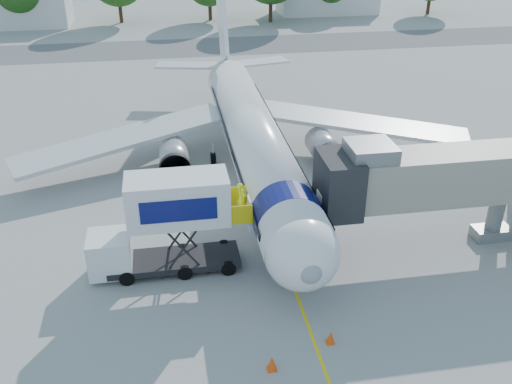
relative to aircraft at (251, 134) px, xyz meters
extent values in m
plane|color=#959593|center=(0.00, -4.12, -2.95)|extent=(160.00, 160.00, 0.00)
cube|color=yellow|center=(0.00, -4.12, -2.94)|extent=(0.15, 70.00, 0.01)
cube|color=#59595B|center=(0.00, 37.88, -2.94)|extent=(120.00, 10.00, 0.01)
cylinder|color=white|center=(0.00, -1.12, 0.05)|extent=(3.70, 28.00, 3.70)
sphere|color=white|center=(0.00, -15.12, 0.05)|extent=(3.70, 3.70, 3.70)
sphere|color=gray|center=(0.00, -16.67, 0.05)|extent=(1.10, 1.10, 1.10)
cone|color=white|center=(0.00, 15.88, 0.05)|extent=(3.70, 6.00, 3.70)
cube|color=white|center=(0.00, 16.88, 4.25)|extent=(0.35, 7.26, 8.29)
cube|color=silver|center=(9.00, 2.38, -0.65)|extent=(16.17, 9.32, 1.42)
cube|color=silver|center=(-9.00, 2.38, -0.65)|extent=(16.17, 9.32, 1.42)
cylinder|color=#999BA0|center=(5.50, 0.38, -1.65)|extent=(2.10, 3.60, 2.10)
cylinder|color=#999BA0|center=(-5.50, 0.38, -1.65)|extent=(2.10, 3.60, 2.10)
cube|color=black|center=(0.00, -15.42, 0.50)|extent=(2.60, 1.39, 0.81)
cylinder|color=#0C1158|center=(0.00, -12.12, 0.05)|extent=(3.73, 2.00, 3.73)
cylinder|color=silver|center=(0.00, -13.62, -2.20)|extent=(0.16, 0.16, 1.50)
cylinder|color=black|center=(0.00, -13.62, -2.63)|extent=(0.25, 0.64, 0.64)
cylinder|color=black|center=(2.60, 1.88, -2.50)|extent=(0.35, 0.90, 0.90)
cylinder|color=black|center=(-2.60, 1.88, -2.50)|extent=(0.35, 0.90, 0.90)
cube|color=#A19B8A|center=(9.00, -11.12, 1.45)|extent=(13.60, 2.60, 2.80)
cube|color=black|center=(2.90, -11.12, 1.45)|extent=(2.00, 3.20, 3.20)
cube|color=slate|center=(4.50, -11.12, 3.25)|extent=(2.40, 2.40, 0.80)
cylinder|color=slate|center=(12.50, -11.12, -1.45)|extent=(0.90, 0.90, 3.00)
cube|color=slate|center=(12.50, -11.12, -2.60)|extent=(2.20, 1.20, 0.70)
cylinder|color=black|center=(11.60, -11.12, -2.60)|extent=(0.30, 0.70, 0.70)
cylinder|color=black|center=(13.40, -11.12, -2.60)|extent=(0.30, 0.70, 0.70)
cube|color=black|center=(-6.00, -11.12, -2.40)|extent=(7.00, 2.30, 0.35)
cube|color=white|center=(-9.30, -11.12, -1.60)|extent=(2.20, 2.20, 2.10)
cube|color=black|center=(-9.30, -11.12, -1.15)|extent=(1.90, 2.10, 0.70)
cube|color=white|center=(-5.60, -11.12, 1.30)|extent=(5.20, 2.40, 2.50)
cube|color=#0C1158|center=(-5.60, -12.34, 1.30)|extent=(3.80, 0.04, 1.20)
cube|color=silver|center=(-2.45, -11.12, 0.10)|extent=(1.10, 2.20, 0.10)
cube|color=#DCC60B|center=(-2.45, -12.17, 0.65)|extent=(1.10, 0.06, 1.10)
cube|color=#DCC60B|center=(-2.45, -10.07, 0.65)|extent=(1.10, 0.06, 1.10)
cylinder|color=black|center=(-3.20, -12.17, -2.55)|extent=(0.80, 0.25, 0.80)
cylinder|color=black|center=(-3.20, -10.07, -2.55)|extent=(0.80, 0.25, 0.80)
cylinder|color=black|center=(-8.50, -12.17, -2.55)|extent=(0.80, 0.25, 0.80)
cylinder|color=black|center=(-8.50, -10.07, -2.55)|extent=(0.80, 0.25, 0.80)
imported|color=#E1FF1A|center=(-2.32, -11.12, 1.04)|extent=(0.53, 0.71, 1.78)
cone|color=#F2480C|center=(0.70, -18.08, -2.62)|extent=(0.41, 0.41, 0.65)
cube|color=#F2480C|center=(0.70, -18.08, -2.93)|extent=(0.37, 0.37, 0.04)
cone|color=#F2480C|center=(-2.22, -19.24, -2.59)|extent=(0.44, 0.44, 0.71)
cube|color=#F2480C|center=(-2.22, -19.24, -2.93)|extent=(0.40, 0.40, 0.04)
cube|color=silver|center=(-28.00, 55.88, -0.45)|extent=(18.00, 8.00, 5.00)
cylinder|color=#382314|center=(-25.28, 53.60, -1.29)|extent=(0.56, 0.56, 3.31)
cylinder|color=#382314|center=(-11.44, 55.45, -0.99)|extent=(0.56, 0.56, 3.92)
cylinder|color=#382314|center=(2.29, 55.05, -1.23)|extent=(0.56, 0.56, 3.44)
cylinder|color=#382314|center=(11.39, 52.20, -0.79)|extent=(0.56, 0.56, 4.32)
cylinder|color=#382314|center=(21.75, 55.86, -1.51)|extent=(0.56, 0.56, 2.88)
cylinder|color=#382314|center=(38.24, 54.18, -1.25)|extent=(0.56, 0.56, 3.40)
camera|label=1|loc=(-5.87, -36.88, 15.25)|focal=40.00mm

